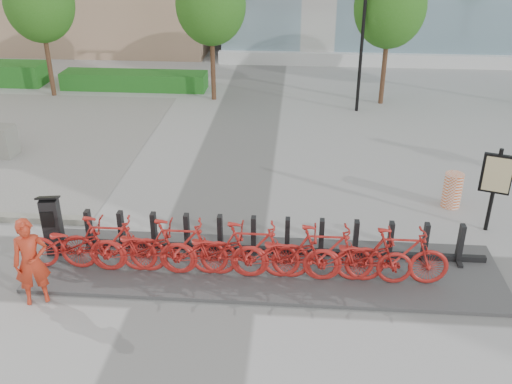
# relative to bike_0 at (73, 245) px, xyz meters

# --- Properties ---
(ground) EXTENTS (120.00, 120.00, 0.00)m
(ground) POSITION_rel_bike_0_xyz_m (2.60, 0.05, -0.63)
(ground) COLOR #9A9A9A
(hedge_b) EXTENTS (6.00, 1.20, 0.70)m
(hedge_b) POSITION_rel_bike_0_xyz_m (-2.40, 13.25, -0.28)
(hedge_b) COLOR #1D511B
(hedge_b) RESTS_ON ground
(tree_0) EXTENTS (2.60, 2.60, 5.10)m
(tree_0) POSITION_rel_bike_0_xyz_m (-5.40, 12.05, 2.96)
(tree_0) COLOR brown
(tree_0) RESTS_ON ground
(tree_1) EXTENTS (2.60, 2.60, 5.10)m
(tree_1) POSITION_rel_bike_0_xyz_m (1.10, 12.05, 2.96)
(tree_1) COLOR brown
(tree_1) RESTS_ON ground
(tree_2) EXTENTS (2.60, 2.60, 5.10)m
(tree_2) POSITION_rel_bike_0_xyz_m (7.60, 12.05, 2.96)
(tree_2) COLOR brown
(tree_2) RESTS_ON ground
(streetlamp) EXTENTS (2.00, 0.20, 5.00)m
(streetlamp) POSITION_rel_bike_0_xyz_m (6.60, 11.05, 2.51)
(streetlamp) COLOR black
(streetlamp) RESTS_ON ground
(dock_pad) EXTENTS (9.60, 2.40, 0.08)m
(dock_pad) POSITION_rel_bike_0_xyz_m (3.90, 0.35, -0.59)
(dock_pad) COLOR #434343
(dock_pad) RESTS_ON ground
(dock_rail_posts) EXTENTS (8.02, 0.50, 0.85)m
(dock_rail_posts) POSITION_rel_bike_0_xyz_m (3.96, 0.82, -0.12)
(dock_rail_posts) COLOR black
(dock_rail_posts) RESTS_ON dock_pad
(bike_0) EXTENTS (2.08, 0.72, 1.09)m
(bike_0) POSITION_rel_bike_0_xyz_m (0.00, 0.00, 0.00)
(bike_0) COLOR #A41D18
(bike_0) RESTS_ON dock_pad
(bike_1) EXTENTS (2.02, 0.57, 1.21)m
(bike_1) POSITION_rel_bike_0_xyz_m (0.72, 0.00, 0.06)
(bike_1) COLOR #A41D18
(bike_1) RESTS_ON dock_pad
(bike_2) EXTENTS (2.08, 0.72, 1.09)m
(bike_2) POSITION_rel_bike_0_xyz_m (1.44, 0.00, 0.00)
(bike_2) COLOR #A41D18
(bike_2) RESTS_ON dock_pad
(bike_3) EXTENTS (2.02, 0.57, 1.21)m
(bike_3) POSITION_rel_bike_0_xyz_m (2.16, 0.00, 0.06)
(bike_3) COLOR #A41D18
(bike_3) RESTS_ON dock_pad
(bike_4) EXTENTS (2.08, 0.72, 1.09)m
(bike_4) POSITION_rel_bike_0_xyz_m (2.88, 0.00, 0.00)
(bike_4) COLOR #A41D18
(bike_4) RESTS_ON dock_pad
(bike_5) EXTENTS (2.02, 0.57, 1.21)m
(bike_5) POSITION_rel_bike_0_xyz_m (3.60, 0.00, 0.06)
(bike_5) COLOR #A41D18
(bike_5) RESTS_ON dock_pad
(bike_6) EXTENTS (2.08, 0.72, 1.09)m
(bike_6) POSITION_rel_bike_0_xyz_m (4.32, 0.00, 0.00)
(bike_6) COLOR #A41D18
(bike_6) RESTS_ON dock_pad
(bike_7) EXTENTS (2.02, 0.57, 1.21)m
(bike_7) POSITION_rel_bike_0_xyz_m (5.04, 0.00, 0.06)
(bike_7) COLOR #A41D18
(bike_7) RESTS_ON dock_pad
(bike_8) EXTENTS (2.08, 0.72, 1.09)m
(bike_8) POSITION_rel_bike_0_xyz_m (5.76, 0.00, 0.00)
(bike_8) COLOR #A41D18
(bike_8) RESTS_ON dock_pad
(bike_9) EXTENTS (2.02, 0.57, 1.21)m
(bike_9) POSITION_rel_bike_0_xyz_m (6.48, 0.00, 0.06)
(bike_9) COLOR #A41D18
(bike_9) RESTS_ON dock_pad
(kiosk) EXTENTS (0.48, 0.42, 1.40)m
(kiosk) POSITION_rel_bike_0_xyz_m (-0.63, 0.54, 0.13)
(kiosk) COLOR black
(kiosk) RESTS_ON dock_pad
(worker_red) EXTENTS (0.76, 0.65, 1.75)m
(worker_red) POSITION_rel_bike_0_xyz_m (-0.37, -1.03, 0.25)
(worker_red) COLOR #B52F18
(worker_red) RESTS_ON ground
(construction_barrel) EXTENTS (0.60, 0.60, 0.90)m
(construction_barrel) POSITION_rel_bike_0_xyz_m (8.36, 3.55, -0.18)
(construction_barrel) COLOR #E24E08
(construction_barrel) RESTS_ON ground
(map_sign) EXTENTS (0.66, 0.31, 2.04)m
(map_sign) POSITION_rel_bike_0_xyz_m (8.93, 2.41, 0.72)
(map_sign) COLOR black
(map_sign) RESTS_ON ground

